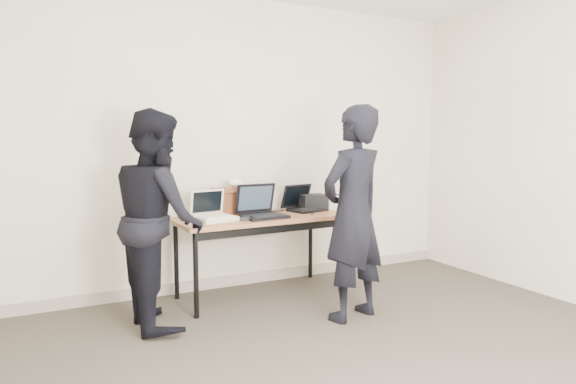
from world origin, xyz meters
TOP-DOWN VIEW (x-y plane):
  - room at (0.00, 0.00)m, footprint 4.60×4.60m
  - desk at (-0.05, 1.85)m, footprint 1.53×0.73m
  - laptop_beige at (-0.49, 1.82)m, footprint 0.36×0.35m
  - laptop_center at (-0.07, 1.80)m, footprint 0.40×0.38m
  - laptop_right at (0.45, 1.99)m, footprint 0.41×0.40m
  - leather_satchel at (-0.23, 2.07)m, footprint 0.37×0.20m
  - tissue at (-0.20, 2.08)m, footprint 0.14×0.12m
  - equipment_box at (0.58, 2.04)m, footprint 0.26×0.23m
  - power_brick at (-0.27, 1.68)m, footprint 0.08×0.06m
  - cables at (-0.06, 1.85)m, footprint 1.15×0.41m
  - person_typist at (0.37, 1.03)m, footprint 0.69×0.54m
  - person_observer at (-0.99, 1.59)m, footprint 0.64×0.81m
  - baseboard at (0.00, 2.23)m, footprint 4.50×0.03m

SIDE VIEW (x-z plane):
  - baseboard at x=0.00m, z-range 0.00..0.10m
  - desk at x=-0.05m, z-range 0.30..1.02m
  - cables at x=-0.06m, z-range 0.72..0.73m
  - power_brick at x=-0.27m, z-range 0.72..0.75m
  - laptop_beige at x=-0.49m, z-range 0.64..0.90m
  - laptop_right at x=0.45m, z-range 0.65..0.90m
  - laptop_center at x=-0.07m, z-range 0.64..0.93m
  - equipment_box at x=0.58m, z-range 0.72..0.86m
  - person_observer at x=-0.99m, z-range 0.00..1.61m
  - person_typist at x=0.37m, z-range 0.00..1.65m
  - leather_satchel at x=-0.23m, z-range 0.72..0.97m
  - tissue at x=-0.20m, z-range 0.97..1.04m
  - room at x=0.00m, z-range -0.05..2.75m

